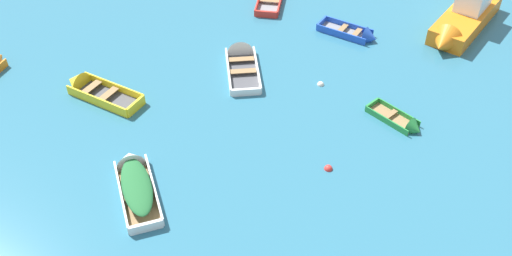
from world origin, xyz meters
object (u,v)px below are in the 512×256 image
rowboat_white_far_left (135,178)px  mooring_buoy_far_field (328,169)px  rowboat_white_midfield_left (241,57)px  mooring_buoy_between_boats_left (321,85)px  rowboat_blue_cluster_inner (359,35)px  motor_launch_orange_outer_right (463,19)px  rowboat_green_outer_left (405,124)px  rowboat_yellow_near_left (89,88)px

rowboat_white_far_left → mooring_buoy_far_field: rowboat_white_far_left is taller
rowboat_white_midfield_left → mooring_buoy_between_boats_left: bearing=-19.3°
rowboat_white_far_left → mooring_buoy_far_field: (7.97, 2.21, -0.35)m
rowboat_blue_cluster_inner → motor_launch_orange_outer_right: bearing=17.3°
mooring_buoy_between_boats_left → rowboat_blue_cluster_inner: bearing=69.5°
motor_launch_orange_outer_right → rowboat_blue_cluster_inner: bearing=-162.7°
rowboat_white_far_left → rowboat_blue_cluster_inner: bearing=55.4°
motor_launch_orange_outer_right → mooring_buoy_far_field: bearing=-118.5°
rowboat_blue_cluster_inner → mooring_buoy_far_field: rowboat_blue_cluster_inner is taller
rowboat_blue_cluster_inner → rowboat_white_midfield_left: (-6.24, -3.24, -0.00)m
motor_launch_orange_outer_right → rowboat_white_far_left: 20.97m
motor_launch_orange_outer_right → rowboat_green_outer_left: 9.90m
rowboat_yellow_near_left → mooring_buoy_far_field: rowboat_yellow_near_left is taller
motor_launch_orange_outer_right → rowboat_blue_cluster_inner: size_ratio=1.98×
mooring_buoy_between_boats_left → rowboat_white_midfield_left: bearing=160.7°
rowboat_white_far_left → rowboat_yellow_near_left: rowboat_yellow_near_left is taller
mooring_buoy_between_boats_left → rowboat_yellow_near_left: bearing=-167.9°
rowboat_green_outer_left → rowboat_white_midfield_left: bearing=154.1°
rowboat_green_outer_left → rowboat_yellow_near_left: bearing=179.4°
rowboat_white_midfield_left → mooring_buoy_between_boats_left: size_ratio=13.10×
motor_launch_orange_outer_right → rowboat_yellow_near_left: (-19.12, -9.08, -0.49)m
rowboat_yellow_near_left → rowboat_white_midfield_left: size_ratio=0.99×
motor_launch_orange_outer_right → rowboat_blue_cluster_inner: 6.16m
motor_launch_orange_outer_right → rowboat_white_far_left: (-14.83, -14.83, -0.37)m
rowboat_white_midfield_left → rowboat_yellow_near_left: bearing=-150.2°
motor_launch_orange_outer_right → rowboat_white_far_left: size_ratio=1.61×
rowboat_blue_cluster_inner → rowboat_green_outer_left: rowboat_blue_cluster_inner is taller
rowboat_white_far_left → mooring_buoy_between_boats_left: rowboat_white_far_left is taller
motor_launch_orange_outer_right → rowboat_green_outer_left: size_ratio=2.57×
mooring_buoy_far_field → rowboat_yellow_near_left: bearing=163.9°
rowboat_white_far_left → rowboat_green_outer_left: size_ratio=1.60×
rowboat_blue_cluster_inner → rowboat_green_outer_left: 7.79m
rowboat_yellow_near_left → motor_launch_orange_outer_right: bearing=25.4°
rowboat_white_midfield_left → rowboat_green_outer_left: bearing=-25.9°
rowboat_yellow_near_left → rowboat_green_outer_left: (15.62, -0.16, -0.08)m
mooring_buoy_far_field → rowboat_white_far_left: bearing=-164.5°
rowboat_white_far_left → mooring_buoy_between_boats_left: size_ratio=12.84×
rowboat_green_outer_left → mooring_buoy_between_boats_left: size_ratio=8.03×
rowboat_white_far_left → rowboat_yellow_near_left: (-4.29, 5.75, -0.13)m
motor_launch_orange_outer_right → rowboat_white_midfield_left: 13.13m
rowboat_white_midfield_left → mooring_buoy_far_field: size_ratio=12.37×
mooring_buoy_far_field → rowboat_green_outer_left: bearing=45.2°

